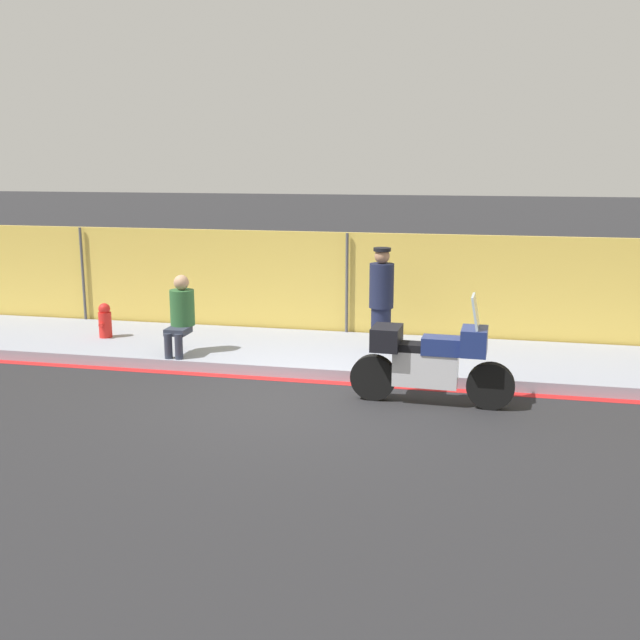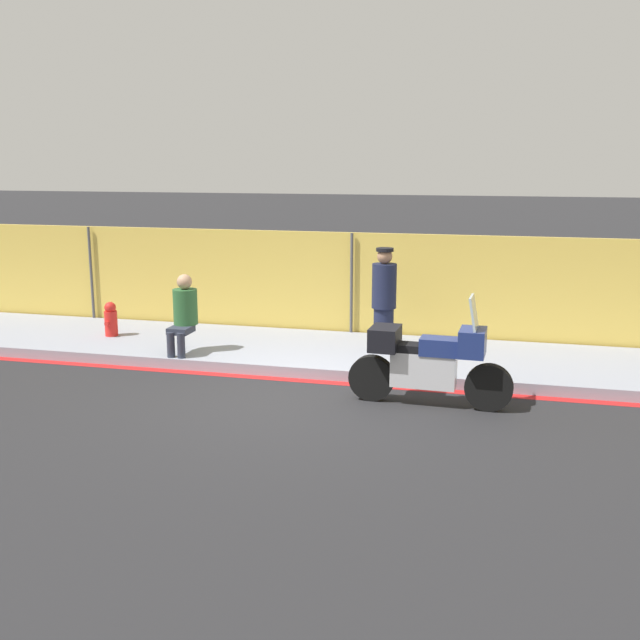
{
  "view_description": "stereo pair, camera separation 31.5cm",
  "coord_description": "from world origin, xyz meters",
  "px_view_note": "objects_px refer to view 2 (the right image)",
  "views": [
    {
      "loc": [
        2.28,
        -9.04,
        3.09
      ],
      "look_at": [
        0.1,
        0.89,
        0.92
      ],
      "focal_mm": 42.0,
      "sensor_mm": 36.0,
      "label": 1
    },
    {
      "loc": [
        2.59,
        -8.97,
        3.09
      ],
      "look_at": [
        0.1,
        0.89,
        0.92
      ],
      "focal_mm": 42.0,
      "sensor_mm": 36.0,
      "label": 2
    }
  ],
  "objects_px": {
    "officer_standing": "(384,299)",
    "person_seated_on_curb": "(184,310)",
    "motorcycle": "(428,361)",
    "fire_hydrant": "(111,319)"
  },
  "relations": [
    {
      "from": "officer_standing",
      "to": "motorcycle",
      "type": "bearing_deg",
      "value": -65.73
    },
    {
      "from": "officer_standing",
      "to": "person_seated_on_curb",
      "type": "distance_m",
      "value": 3.1
    },
    {
      "from": "motorcycle",
      "to": "fire_hydrant",
      "type": "relative_size",
      "value": 3.6
    },
    {
      "from": "officer_standing",
      "to": "person_seated_on_curb",
      "type": "bearing_deg",
      "value": -164.15
    },
    {
      "from": "motorcycle",
      "to": "officer_standing",
      "type": "xyz_separation_m",
      "value": [
        -0.91,
        2.02,
        0.4
      ]
    },
    {
      "from": "person_seated_on_curb",
      "to": "officer_standing",
      "type": "bearing_deg",
      "value": 15.85
    },
    {
      "from": "officer_standing",
      "to": "person_seated_on_curb",
      "type": "relative_size",
      "value": 1.33
    },
    {
      "from": "motorcycle",
      "to": "person_seated_on_curb",
      "type": "height_order",
      "value": "motorcycle"
    },
    {
      "from": "person_seated_on_curb",
      "to": "fire_hydrant",
      "type": "height_order",
      "value": "person_seated_on_curb"
    },
    {
      "from": "motorcycle",
      "to": "person_seated_on_curb",
      "type": "xyz_separation_m",
      "value": [
        -3.89,
        1.17,
        0.24
      ]
    }
  ]
}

